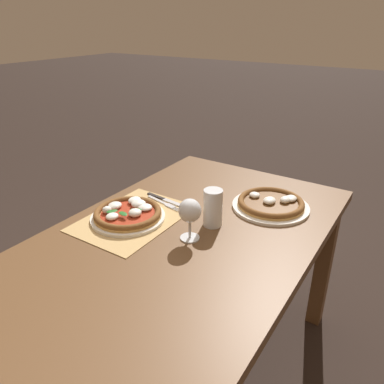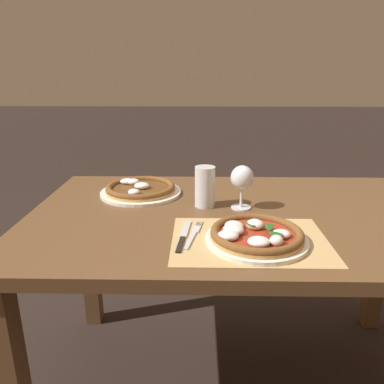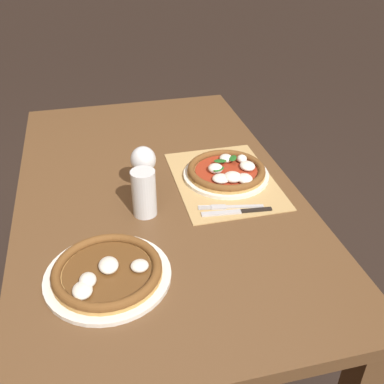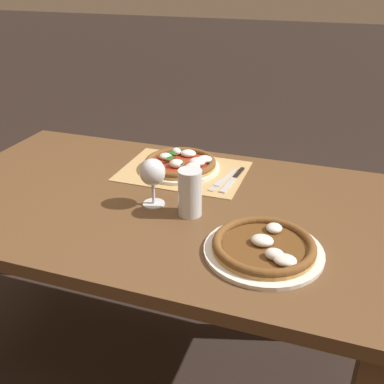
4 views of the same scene
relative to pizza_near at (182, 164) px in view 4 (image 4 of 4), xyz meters
name	(u,v)px [view 4 (image 4 of 4)]	position (x,y,z in m)	size (l,w,h in m)	color
ground_plane	(162,362)	(0.01, 0.24, -0.76)	(24.00, 24.00, 0.00)	black
dining_table	(156,224)	(0.01, 0.24, -0.12)	(1.49, 0.89, 0.74)	brown
paper_placemat	(183,171)	(-0.01, 0.01, -0.02)	(0.44, 0.32, 0.00)	tan
pizza_near	(182,164)	(0.00, 0.00, 0.00)	(0.29, 0.29, 0.05)	silver
pizza_far	(264,247)	(-0.39, 0.43, 0.00)	(0.32, 0.32, 0.05)	silver
wine_glass	(153,174)	(-0.01, 0.28, 0.08)	(0.08, 0.08, 0.16)	silver
pint_glass	(190,194)	(-0.14, 0.30, 0.05)	(0.07, 0.07, 0.15)	silver
fork	(224,180)	(-0.17, 0.04, -0.02)	(0.06, 0.20, 0.00)	#B7B7BC
knife	(233,180)	(-0.20, 0.03, -0.02)	(0.04, 0.22, 0.01)	black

